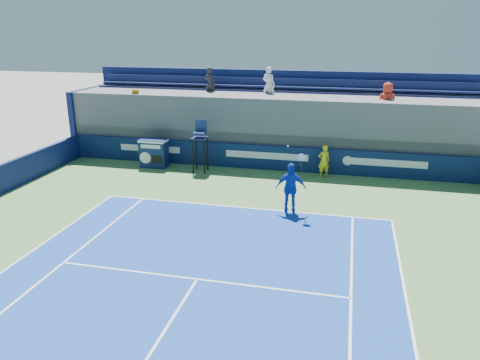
% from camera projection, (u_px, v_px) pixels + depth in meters
% --- Properties ---
extents(ball_person, '(0.65, 0.55, 1.51)m').
position_uv_depth(ball_person, '(324.00, 161.00, 21.31)').
color(ball_person, yellow).
rests_on(ball_person, apron).
extents(back_hoarding, '(20.40, 0.21, 1.20)m').
position_uv_depth(back_hoarding, '(267.00, 158.00, 22.51)').
color(back_hoarding, '#0B1A43').
rests_on(back_hoarding, ground).
extents(match_clock, '(1.33, 0.75, 1.40)m').
position_uv_depth(match_clock, '(154.00, 152.00, 22.87)').
color(match_clock, '#0E194A').
rests_on(match_clock, ground).
extents(umpire_chair, '(0.72, 0.72, 2.48)m').
position_uv_depth(umpire_chair, '(200.00, 140.00, 21.95)').
color(umpire_chair, black).
rests_on(umpire_chair, ground).
extents(tennis_player, '(1.13, 0.55, 2.57)m').
position_uv_depth(tennis_player, '(291.00, 188.00, 17.20)').
color(tennis_player, '#163CB4').
rests_on(tennis_player, apron).
extents(stadium_seating, '(21.00, 4.05, 4.69)m').
position_uv_depth(stadium_seating, '(274.00, 124.00, 24.02)').
color(stadium_seating, '#58585E').
rests_on(stadium_seating, ground).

